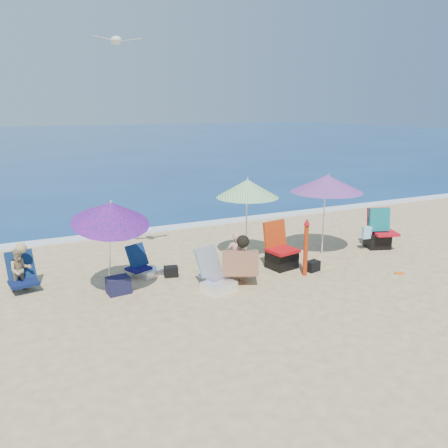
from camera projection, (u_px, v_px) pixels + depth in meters
name	position (u px, v px, depth m)	size (l,w,h in m)	color
ground	(261.00, 289.00, 8.82)	(120.00, 120.00, 0.00)	#D8BC84
sea	(44.00, 141.00, 48.12)	(120.00, 80.00, 0.12)	navy
foam	(172.00, 228.00, 13.27)	(120.00, 0.50, 0.04)	white
umbrella_turquoise	(327.00, 184.00, 10.57)	(1.67, 1.67, 1.92)	white
umbrella_striped	(247.00, 189.00, 10.23)	(1.86, 1.86, 1.87)	white
umbrella_blue	(111.00, 213.00, 8.17)	(1.53, 1.58, 1.92)	white
furled_umbrella	(306.00, 244.00, 9.41)	(0.13, 0.13, 1.22)	#A82D0C
chair_navy	(144.00, 267.00, 9.55)	(0.76, 0.72, 0.62)	#0F0C46
chair_rainbow	(216.00, 278.00, 8.88)	(0.74, 0.95, 0.75)	#C25C44
camp_chair_left	(281.00, 254.00, 9.94)	(0.71, 0.74, 1.01)	#AF0C10
camp_chair_right	(378.00, 233.00, 11.33)	(0.91, 0.85, 1.03)	red
person_center	(238.00, 259.00, 9.05)	(0.80, 0.86, 1.02)	tan
person_left	(21.00, 269.00, 8.69)	(0.57, 0.72, 0.92)	tan
bag_navy_a	(118.00, 285.00, 8.60)	(0.44, 0.34, 0.32)	#181936
bag_black_a	(171.00, 271.00, 9.48)	(0.33, 0.27, 0.21)	black
bag_black_b	(313.00, 266.00, 9.79)	(0.32, 0.25, 0.22)	black
orange_item	(399.00, 273.00, 9.64)	(0.22, 0.16, 0.03)	orange
seagull	(116.00, 40.00, 8.35)	(0.89, 0.40, 0.15)	silver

